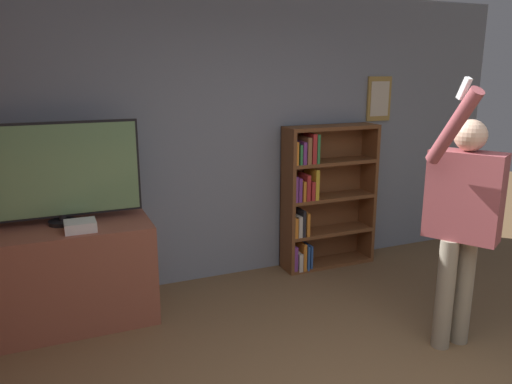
# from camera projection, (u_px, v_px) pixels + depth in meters

# --- Properties ---
(wall_back) EXTENTS (6.35, 0.09, 2.70)m
(wall_back) POSITION_uv_depth(u_px,v_px,m) (220.00, 140.00, 4.70)
(wall_back) COLOR gray
(wall_back) RESTS_ON ground_plane
(tv_ledge) EXTENTS (1.31, 0.71, 0.82)m
(tv_ledge) POSITION_uv_depth(u_px,v_px,m) (68.00, 274.00, 4.00)
(tv_ledge) COLOR #93513D
(tv_ledge) RESTS_ON ground_plane
(television) EXTENTS (1.24, 0.22, 0.80)m
(television) POSITION_uv_depth(u_px,v_px,m) (58.00, 172.00, 3.83)
(television) COLOR black
(television) RESTS_ON tv_ledge
(game_console) EXTENTS (0.23, 0.19, 0.08)m
(game_console) POSITION_uv_depth(u_px,v_px,m) (80.00, 226.00, 3.76)
(game_console) COLOR white
(game_console) RESTS_ON tv_ledge
(bookshelf) EXTENTS (0.98, 0.28, 1.46)m
(bookshelf) POSITION_uv_depth(u_px,v_px,m) (320.00, 197.00, 5.07)
(bookshelf) COLOR brown
(bookshelf) RESTS_ON ground_plane
(person) EXTENTS (0.64, 0.59, 1.96)m
(person) POSITION_uv_depth(u_px,v_px,m) (463.00, 212.00, 3.50)
(person) COLOR gray
(person) RESTS_ON ground_plane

